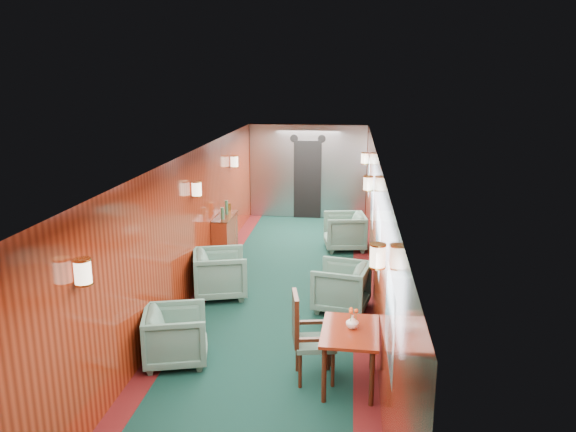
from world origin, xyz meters
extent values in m
plane|color=black|center=(0.00, 0.00, 0.00)|extent=(12.00, 12.00, 0.00)
cube|color=white|center=(0.00, 0.00, 2.35)|extent=(3.00, 12.00, 0.10)
cube|color=white|center=(0.00, 0.00, 2.36)|extent=(1.20, 12.00, 0.06)
cube|color=maroon|center=(0.00, 6.00, 1.20)|extent=(3.00, 0.10, 2.40)
cube|color=maroon|center=(-1.50, 0.00, 1.20)|extent=(0.10, 12.00, 2.40)
cube|color=maroon|center=(1.50, 0.00, 1.20)|extent=(0.10, 12.00, 2.40)
cube|color=#440D0E|center=(-1.35, 0.00, 0.00)|extent=(0.30, 12.00, 0.01)
cube|color=#440D0E|center=(1.35, 0.00, 0.00)|extent=(0.30, 12.00, 0.01)
cube|color=#9EA0A4|center=(0.00, 5.92, 1.20)|extent=(2.98, 0.12, 2.38)
cube|color=black|center=(0.00, 5.84, 1.00)|extent=(0.70, 0.06, 2.00)
cylinder|color=black|center=(-0.35, 5.85, 2.05)|extent=(0.20, 0.04, 0.20)
cylinder|color=black|center=(0.35, 5.85, 2.05)|extent=(0.20, 0.04, 0.20)
cube|color=silver|center=(1.49, -3.50, 1.45)|extent=(0.02, 1.10, 0.80)
cube|color=slate|center=(1.48, -3.50, 1.45)|extent=(0.01, 0.96, 0.66)
cube|color=silver|center=(1.49, -1.00, 1.45)|extent=(0.02, 1.10, 0.80)
cube|color=slate|center=(1.48, -1.00, 1.45)|extent=(0.01, 0.96, 0.66)
cube|color=silver|center=(1.49, 1.50, 1.45)|extent=(0.02, 1.10, 0.80)
cube|color=slate|center=(1.48, 1.50, 1.45)|extent=(0.01, 0.96, 0.66)
cube|color=silver|center=(1.49, 4.00, 1.45)|extent=(0.02, 1.10, 0.80)
cube|color=slate|center=(1.48, 4.00, 1.45)|extent=(0.01, 0.96, 0.66)
cylinder|color=beige|center=(-1.40, -3.50, 1.80)|extent=(0.16, 0.16, 0.24)
cylinder|color=gold|center=(-1.40, -3.50, 1.68)|extent=(0.17, 0.17, 0.02)
cylinder|color=beige|center=(1.40, -2.70, 1.80)|extent=(0.16, 0.16, 0.24)
cylinder|color=gold|center=(1.40, -2.70, 1.68)|extent=(0.17, 0.17, 0.02)
cylinder|color=beige|center=(-1.40, 0.50, 1.80)|extent=(0.16, 0.16, 0.24)
cylinder|color=gold|center=(-1.40, 0.50, 1.68)|extent=(0.17, 0.17, 0.02)
cylinder|color=beige|center=(1.40, 1.30, 1.80)|extent=(0.16, 0.16, 0.24)
cylinder|color=gold|center=(1.40, 1.30, 1.68)|extent=(0.17, 0.17, 0.02)
cylinder|color=beige|center=(-1.40, 3.50, 1.80)|extent=(0.16, 0.16, 0.24)
cylinder|color=gold|center=(-1.40, 3.50, 1.68)|extent=(0.17, 0.17, 0.02)
cylinder|color=beige|center=(1.40, 4.30, 1.80)|extent=(0.16, 0.16, 0.24)
cylinder|color=gold|center=(1.40, 4.30, 1.68)|extent=(0.17, 0.17, 0.02)
cube|color=maroon|center=(1.15, -2.19, 0.70)|extent=(0.70, 0.98, 0.04)
cylinder|color=#3D1B0D|center=(0.86, -2.59, 0.34)|extent=(0.06, 0.06, 0.68)
cylinder|color=#3D1B0D|center=(1.40, -2.61, 0.34)|extent=(0.06, 0.06, 0.68)
cylinder|color=#3D1B0D|center=(0.89, -1.77, 0.34)|extent=(0.06, 0.06, 0.68)
cylinder|color=#3D1B0D|center=(1.43, -1.79, 0.34)|extent=(0.06, 0.06, 0.68)
cube|color=#1D443B|center=(0.73, -2.09, 0.47)|extent=(0.55, 0.55, 0.06)
cube|color=#3D1B0D|center=(0.49, -2.14, 0.80)|extent=(0.13, 0.43, 0.62)
cube|color=#1D443B|center=(0.52, -2.13, 0.74)|extent=(0.08, 0.33, 0.37)
cube|color=#3D1B0D|center=(0.77, -2.33, 0.64)|extent=(0.43, 0.13, 0.04)
cube|color=#3D1B0D|center=(0.68, -1.86, 0.64)|extent=(0.43, 0.13, 0.04)
cylinder|color=#3D1B0D|center=(0.57, -2.32, 0.22)|extent=(0.05, 0.05, 0.44)
cylinder|color=#3D1B0D|center=(0.95, -2.25, 0.22)|extent=(0.05, 0.05, 0.44)
cylinder|color=#3D1B0D|center=(0.50, -1.94, 0.22)|extent=(0.05, 0.05, 0.44)
cylinder|color=#3D1B0D|center=(0.88, -1.87, 0.22)|extent=(0.05, 0.05, 0.44)
cube|color=maroon|center=(-1.34, 2.18, 0.46)|extent=(0.31, 1.02, 0.92)
cube|color=#3D1B0D|center=(-1.33, 2.18, 0.92)|extent=(0.33, 1.04, 0.02)
cylinder|color=#285033|center=(-1.32, 1.93, 1.04)|extent=(0.07, 0.07, 0.22)
cylinder|color=#285033|center=(-1.32, 2.29, 1.07)|extent=(0.06, 0.06, 0.28)
cylinder|color=gold|center=(-1.32, 2.49, 1.02)|extent=(0.08, 0.08, 0.18)
imported|color=white|center=(1.17, -2.14, 0.79)|extent=(0.15, 0.15, 0.16)
imported|color=#1D443B|center=(-1.07, -1.88, 0.36)|extent=(0.97, 0.95, 0.72)
imported|color=#1D443B|center=(-1.02, 0.37, 0.39)|extent=(1.06, 1.05, 0.79)
imported|color=#1D443B|center=(1.00, 0.04, 0.38)|extent=(0.97, 0.96, 0.75)
imported|color=#1D443B|center=(1.00, 3.22, 0.39)|extent=(0.96, 0.94, 0.78)
camera|label=1|loc=(1.10, -8.27, 3.61)|focal=35.00mm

